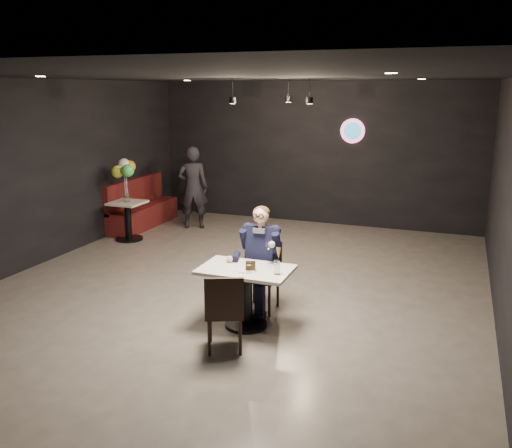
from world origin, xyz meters
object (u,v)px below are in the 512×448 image
at_px(chair_far, 261,276).
at_px(balloon_vase, 127,198).
at_px(sundae_glass, 277,267).
at_px(side_table, 128,221).
at_px(main_table, 246,297).
at_px(passerby, 193,188).
at_px(chair_near, 225,310).
at_px(booth_bench, 143,203).
at_px(seated_man, 262,257).

relative_size(chair_far, balloon_vase, 6.10).
height_order(sundae_glass, side_table, sundae_glass).
bearing_deg(main_table, passerby, 124.46).
xyz_separation_m(chair_near, booth_bench, (-3.87, 4.47, 0.05)).
distance_m(main_table, balloon_vase, 4.58).
height_order(seated_man, sundae_glass, seated_man).
distance_m(main_table, passerby, 5.02).
xyz_separation_m(chair_far, sundae_glass, (0.42, -0.62, 0.37)).
bearing_deg(main_table, side_table, 141.53).
bearing_deg(balloon_vase, chair_near, -44.20).
distance_m(chair_far, seated_man, 0.26).
height_order(main_table, seated_man, seated_man).
height_order(chair_far, side_table, chair_far).
relative_size(chair_near, balloon_vase, 6.10).
bearing_deg(main_table, balloon_vase, 141.53).
bearing_deg(booth_bench, side_table, -73.30).
relative_size(seated_man, booth_bench, 0.71).
xyz_separation_m(chair_near, side_table, (-3.57, 3.47, -0.08)).
bearing_deg(booth_bench, seated_man, -40.34).
bearing_deg(side_table, chair_near, -44.20).
xyz_separation_m(main_table, side_table, (-3.57, 2.84, 0.00)).
bearing_deg(balloon_vase, main_table, -38.47).
xyz_separation_m(main_table, sundae_glass, (0.42, -0.07, 0.46)).
height_order(main_table, sundae_glass, sundae_glass).
relative_size(booth_bench, balloon_vase, 13.41).
bearing_deg(passerby, booth_bench, -7.52).
height_order(seated_man, side_table, seated_man).
bearing_deg(side_table, main_table, -38.47).
height_order(booth_bench, passerby, passerby).
bearing_deg(sundae_glass, seated_man, 124.05).
relative_size(sundae_glass, side_table, 0.21).
bearing_deg(chair_near, chair_far, 66.35).
bearing_deg(booth_bench, chair_far, -40.34).
distance_m(main_table, chair_near, 0.64).
height_order(chair_near, booth_bench, booth_bench).
xyz_separation_m(chair_near, balloon_vase, (-3.57, 3.47, 0.37)).
relative_size(chair_far, sundae_glass, 5.69).
xyz_separation_m(main_table, seated_man, (0.00, 0.55, 0.34)).
relative_size(main_table, passerby, 0.64).
distance_m(booth_bench, balloon_vase, 1.09).
bearing_deg(chair_near, passerby, 97.09).
bearing_deg(sundae_glass, balloon_vase, 143.93).
bearing_deg(main_table, chair_far, 90.00).
relative_size(side_table, balloon_vase, 4.99).
relative_size(seated_man, passerby, 0.84).
relative_size(balloon_vase, passerby, 0.09).
relative_size(main_table, chair_near, 1.20).
distance_m(chair_far, sundae_glass, 0.83).
height_order(main_table, chair_far, chair_far).
relative_size(seated_man, side_table, 1.91).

